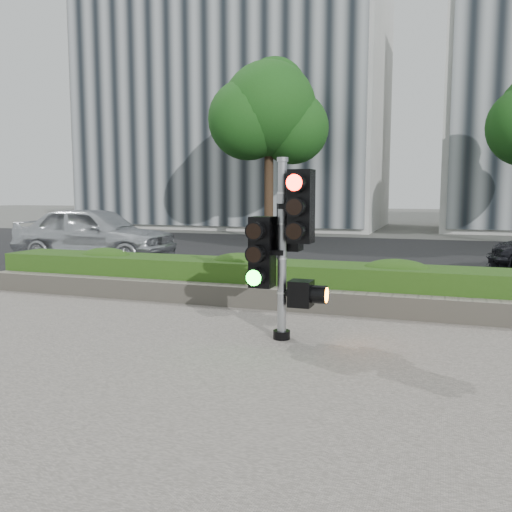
% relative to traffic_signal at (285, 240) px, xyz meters
% --- Properties ---
extents(ground, '(120.00, 120.00, 0.00)m').
position_rel_traffic_signal_xyz_m(ground, '(-0.30, -0.21, -1.31)').
color(ground, '#51514C').
rests_on(ground, ground).
extents(sidewalk, '(16.00, 11.00, 0.03)m').
position_rel_traffic_signal_xyz_m(sidewalk, '(-0.30, -2.71, -1.29)').
color(sidewalk, '#9E9389').
rests_on(sidewalk, ground).
extents(road, '(60.00, 13.00, 0.02)m').
position_rel_traffic_signal_xyz_m(road, '(-0.30, 9.79, -1.30)').
color(road, black).
rests_on(road, ground).
extents(curb, '(60.00, 0.25, 0.12)m').
position_rel_traffic_signal_xyz_m(curb, '(-0.30, 2.94, -1.25)').
color(curb, gray).
rests_on(curb, ground).
extents(stone_wall, '(12.00, 0.32, 0.34)m').
position_rel_traffic_signal_xyz_m(stone_wall, '(-0.30, 1.69, -1.11)').
color(stone_wall, gray).
rests_on(stone_wall, sidewalk).
extents(hedge, '(12.00, 1.00, 0.68)m').
position_rel_traffic_signal_xyz_m(hedge, '(-0.30, 2.34, -0.94)').
color(hedge, '#497925').
rests_on(hedge, sidewalk).
extents(building_left, '(16.00, 9.00, 15.00)m').
position_rel_traffic_signal_xyz_m(building_left, '(-9.30, 22.79, 6.19)').
color(building_left, '#B7B7B2').
rests_on(building_left, ground).
extents(tree_left, '(4.61, 4.03, 7.34)m').
position_rel_traffic_signal_xyz_m(tree_left, '(-4.82, 14.35, 3.74)').
color(tree_left, black).
rests_on(tree_left, ground).
extents(traffic_signal, '(0.80, 0.58, 2.31)m').
position_rel_traffic_signal_xyz_m(traffic_signal, '(0.00, 0.00, 0.00)').
color(traffic_signal, black).
rests_on(traffic_signal, sidewalk).
extents(car_silver, '(4.55, 1.95, 1.53)m').
position_rel_traffic_signal_xyz_m(car_silver, '(-7.15, 5.95, -0.52)').
color(car_silver, silver).
rests_on(car_silver, road).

